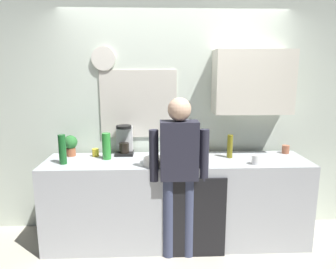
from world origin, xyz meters
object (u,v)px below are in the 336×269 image
cup_terracotta_mug (286,149)px  dish_soap (201,148)px  cup_yellow_cup (96,153)px  storage_canister (184,156)px  bottle_green_wine (62,149)px  bottle_dark_sauce (166,151)px  mixing_bowl (155,162)px  bottle_olive_oil (230,146)px  bottle_clear_soda (107,146)px  potted_plant (71,144)px  cup_white_mug (256,160)px  person_at_sink (179,166)px  bottle_amber_beer (198,150)px  coffee_maker (124,141)px

cup_terracotta_mug → dish_soap: (-0.97, -0.00, 0.03)m
cup_yellow_cup → storage_canister: size_ratio=0.50×
bottle_green_wine → cup_yellow_cup: (0.27, 0.27, -0.11)m
bottle_dark_sauce → mixing_bowl: bearing=-120.4°
bottle_olive_oil → bottle_dark_sauce: (-0.69, -0.05, -0.03)m
bottle_clear_soda → bottle_green_wine: 0.44m
bottle_green_wine → potted_plant: bearing=89.8°
bottle_clear_soda → cup_white_mug: bearing=-9.8°
bottle_olive_oil → potted_plant: bearing=175.2°
potted_plant → person_at_sink: bearing=-23.6°
bottle_amber_beer → dish_soap: 0.27m
bottle_dark_sauce → person_at_sink: 0.33m
bottle_clear_soda → potted_plant: 0.44m
person_at_sink → storage_canister: bearing=76.8°
bottle_dark_sauce → cup_terracotta_mug: size_ratio=1.96×
dish_soap → potted_plant: bearing=-180.0°
bottle_olive_oil → cup_terracotta_mug: bottle_olive_oil is taller
bottle_clear_soda → cup_yellow_cup: size_ratio=3.29×
bottle_green_wine → dish_soap: bearing=11.8°
coffee_maker → cup_yellow_cup: 0.34m
bottle_olive_oil → dish_soap: size_ratio=1.39×
cup_white_mug → bottle_amber_beer: bearing=165.4°
bottle_dark_sauce → mixing_bowl: 0.24m
cup_white_mug → potted_plant: potted_plant is taller
coffee_maker → bottle_clear_soda: size_ratio=1.18×
cup_yellow_cup → dish_soap: (1.16, 0.03, 0.04)m
coffee_maker → bottle_dark_sauce: (0.45, -0.25, -0.06)m
cup_yellow_cup → cup_white_mug: 1.70m
bottle_clear_soda → bottle_green_wine: size_ratio=0.93×
bottle_olive_oil → cup_white_mug: 0.34m
bottle_dark_sauce → bottle_amber_beer: bearing=-10.3°
coffee_maker → bottle_clear_soda: (-0.17, -0.20, -0.01)m
coffee_maker → bottle_green_wine: coffee_maker is taller
storage_canister → bottle_dark_sauce: bearing=138.7°
coffee_maker → cup_yellow_cup: coffee_maker is taller
potted_plant → dish_soap: size_ratio=1.28×
bottle_green_wine → cup_terracotta_mug: (2.40, 0.30, -0.10)m
bottle_dark_sauce → coffee_maker: bearing=150.9°
bottle_amber_beer → potted_plant: size_ratio=1.00×
bottle_dark_sauce → bottle_green_wine: bearing=-174.4°
bottle_green_wine → storage_canister: bearing=-2.6°
coffee_maker → bottle_amber_beer: size_ratio=1.43×
cup_white_mug → cup_yellow_cup: bearing=167.3°
bottle_clear_soda → cup_terracotta_mug: bottle_clear_soda is taller
bottle_dark_sauce → person_at_sink: person_at_sink is taller
coffee_maker → cup_white_mug: 1.42m
person_at_sink → cup_yellow_cup: bearing=161.8°
cup_white_mug → bottle_dark_sauce: bearing=167.0°
bottle_green_wine → cup_yellow_cup: size_ratio=3.53×
bottle_clear_soda → cup_white_mug: (1.51, -0.26, -0.09)m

